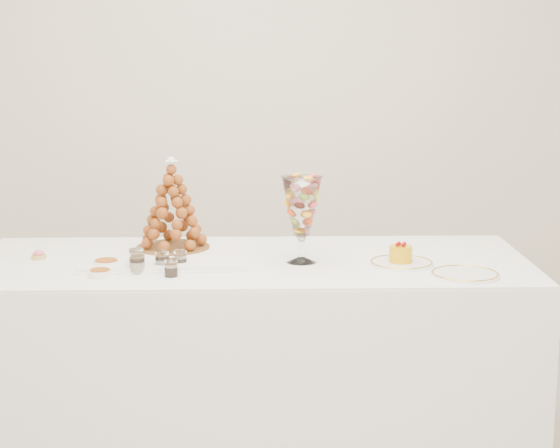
{
  "coord_description": "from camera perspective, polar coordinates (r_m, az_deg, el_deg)",
  "views": [
    {
      "loc": [
        -0.18,
        -3.24,
        1.68
      ],
      "look_at": [
        0.05,
        0.22,
        0.99
      ],
      "focal_mm": 60.0,
      "sensor_mm": 36.0,
      "label": 1
    }
  ],
  "objects": [
    {
      "name": "buffet_table",
      "position": [
        3.77,
        -1.71,
        -8.3
      ],
      "size": [
        2.21,
        0.96,
        0.83
      ],
      "rotation": [
        0.0,
        0.0,
        -0.04
      ],
      "color": "white",
      "rests_on": "ground"
    },
    {
      "name": "verrine_e",
      "position": [
        3.42,
        -6.66,
        -2.66
      ],
      "size": [
        0.05,
        0.05,
        0.06
      ],
      "primitive_type": "cylinder",
      "rotation": [
        0.0,
        0.0,
        0.12
      ],
      "color": "white",
      "rests_on": "buffet_table"
    },
    {
      "name": "mousse_cake",
      "position": [
        3.6,
        7.37,
        -1.81
      ],
      "size": [
        0.09,
        0.09,
        0.08
      ],
      "color": "#DCA20A",
      "rests_on": "cake_plate"
    },
    {
      "name": "ramekin_back",
      "position": [
        3.58,
        -10.54,
        -2.44
      ],
      "size": [
        0.09,
        0.09,
        0.03
      ],
      "primitive_type": "cylinder",
      "color": "white",
      "rests_on": "buffet_table"
    },
    {
      "name": "spare_plate",
      "position": [
        3.48,
        11.2,
        -3.04
      ],
      "size": [
        0.25,
        0.25,
        0.01
      ],
      "primitive_type": "cylinder",
      "color": "white",
      "rests_on": "buffet_table"
    },
    {
      "name": "verrine_c",
      "position": [
        3.55,
        -6.1,
        -2.12
      ],
      "size": [
        0.06,
        0.06,
        0.07
      ],
      "primitive_type": "cylinder",
      "rotation": [
        0.0,
        0.0,
        -0.27
      ],
      "color": "white",
      "rests_on": "buffet_table"
    },
    {
      "name": "room_walls",
      "position": [
        3.25,
        -0.64,
        13.16
      ],
      "size": [
        4.54,
        4.04,
        2.82
      ],
      "color": "silver",
      "rests_on": "ground"
    },
    {
      "name": "verrine_b",
      "position": [
        3.52,
        -7.19,
        -2.21
      ],
      "size": [
        0.06,
        0.06,
        0.07
      ],
      "primitive_type": "cylinder",
      "rotation": [
        0.0,
        0.0,
        0.09
      ],
      "color": "white",
      "rests_on": "buffet_table"
    },
    {
      "name": "lace_tray",
      "position": [
        3.7,
        -7.06,
        -1.94
      ],
      "size": [
        0.63,
        0.47,
        0.02
      ],
      "primitive_type": "cube",
      "rotation": [
        0.0,
        0.0,
        0.01
      ],
      "color": "white",
      "rests_on": "buffet_table"
    },
    {
      "name": "pink_tart",
      "position": [
        3.79,
        -14.49,
        -1.85
      ],
      "size": [
        0.06,
        0.06,
        0.04
      ],
      "color": "tan",
      "rests_on": "buffet_table"
    },
    {
      "name": "croquembouche",
      "position": [
        3.76,
        -6.59,
        1.22
      ],
      "size": [
        0.29,
        0.29,
        0.37
      ],
      "rotation": [
        0.0,
        0.0,
        0.04
      ],
      "color": "brown",
      "rests_on": "lace_tray"
    },
    {
      "name": "verrine_a",
      "position": [
        3.56,
        -8.74,
        -2.08
      ],
      "size": [
        0.07,
        0.07,
        0.07
      ],
      "primitive_type": "cylinder",
      "rotation": [
        0.0,
        0.0,
        0.3
      ],
      "color": "white",
      "rests_on": "buffet_table"
    },
    {
      "name": "macaron_vase",
      "position": [
        3.57,
        1.32,
        1.05
      ],
      "size": [
        0.15,
        0.15,
        0.33
      ],
      "color": "white",
      "rests_on": "buffet_table"
    },
    {
      "name": "cake_plate",
      "position": [
        3.61,
        7.4,
        -2.38
      ],
      "size": [
        0.24,
        0.24,
        0.01
      ],
      "primitive_type": "cylinder",
      "color": "white",
      "rests_on": "buffet_table"
    },
    {
      "name": "ramekin_front",
      "position": [
        3.46,
        -10.91,
        -2.98
      ],
      "size": [
        0.08,
        0.08,
        0.02
      ],
      "primitive_type": "cylinder",
      "color": "white",
      "rests_on": "buffet_table"
    },
    {
      "name": "verrine_d",
      "position": [
        3.49,
        -8.71,
        -2.34
      ],
      "size": [
        0.06,
        0.06,
        0.08
      ],
      "primitive_type": "cylinder",
      "rotation": [
        0.0,
        0.0,
        -0.11
      ],
      "color": "white",
      "rests_on": "buffet_table"
    }
  ]
}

